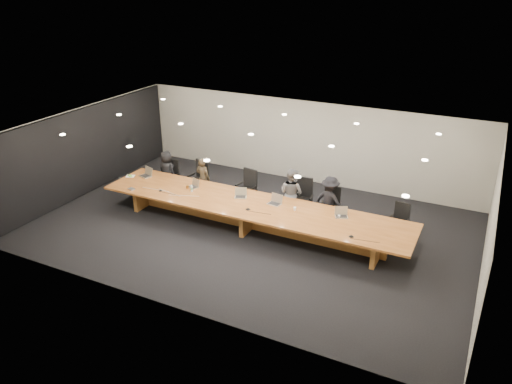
# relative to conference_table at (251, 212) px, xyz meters

# --- Properties ---
(ground) EXTENTS (12.00, 12.00, 0.00)m
(ground) POSITION_rel_conference_table_xyz_m (0.00, 0.00, -0.52)
(ground) COLOR black
(ground) RESTS_ON ground
(back_wall) EXTENTS (12.00, 0.02, 2.80)m
(back_wall) POSITION_rel_conference_table_xyz_m (0.00, 4.00, 0.88)
(back_wall) COLOR silver
(back_wall) RESTS_ON ground
(left_wall_panel) EXTENTS (0.08, 7.84, 2.74)m
(left_wall_panel) POSITION_rel_conference_table_xyz_m (-5.94, 0.00, 0.85)
(left_wall_panel) COLOR black
(left_wall_panel) RESTS_ON ground
(conference_table) EXTENTS (9.00, 1.80, 0.75)m
(conference_table) POSITION_rel_conference_table_xyz_m (0.00, 0.00, 0.00)
(conference_table) COLOR brown
(conference_table) RESTS_ON ground
(chair_far_left) EXTENTS (0.56, 0.56, 1.05)m
(chair_far_left) POSITION_rel_conference_table_xyz_m (-3.61, 1.21, 0.01)
(chair_far_left) COLOR black
(chair_far_left) RESTS_ON ground
(chair_left) EXTENTS (0.69, 0.69, 1.19)m
(chair_left) POSITION_rel_conference_table_xyz_m (-2.53, 1.23, 0.08)
(chair_left) COLOR black
(chair_left) RESTS_ON ground
(chair_mid_left) EXTENTS (0.69, 0.69, 1.17)m
(chair_mid_left) POSITION_rel_conference_table_xyz_m (-0.82, 1.27, 0.06)
(chair_mid_left) COLOR black
(chair_mid_left) RESTS_ON ground
(chair_mid_right) EXTENTS (0.66, 0.66, 1.20)m
(chair_mid_right) POSITION_rel_conference_table_xyz_m (1.00, 1.30, 0.08)
(chair_mid_right) COLOR black
(chair_mid_right) RESTS_ON ground
(chair_right) EXTENTS (0.65, 0.65, 1.10)m
(chair_right) POSITION_rel_conference_table_xyz_m (1.91, 1.27, 0.03)
(chair_right) COLOR black
(chair_right) RESTS_ON ground
(chair_far_right) EXTENTS (0.59, 0.59, 1.01)m
(chair_far_right) POSITION_rel_conference_table_xyz_m (3.81, 1.28, -0.02)
(chair_far_right) COLOR black
(chair_far_right) RESTS_ON ground
(person_a) EXTENTS (0.74, 0.56, 1.37)m
(person_a) POSITION_rel_conference_table_xyz_m (-3.68, 1.17, 0.16)
(person_a) COLOR black
(person_a) RESTS_ON ground
(person_b) EXTENTS (0.51, 0.34, 1.35)m
(person_b) POSITION_rel_conference_table_xyz_m (-2.29, 1.16, 0.16)
(person_b) COLOR #33291B
(person_b) RESTS_ON ground
(person_c) EXTENTS (0.87, 0.75, 1.53)m
(person_c) POSITION_rel_conference_table_xyz_m (0.73, 1.15, 0.24)
(person_c) COLOR #5A5A5C
(person_c) RESTS_ON ground
(person_d) EXTENTS (1.03, 0.73, 1.44)m
(person_d) POSITION_rel_conference_table_xyz_m (1.86, 1.24, 0.20)
(person_d) COLOR black
(person_d) RESTS_ON ground
(laptop_a) EXTENTS (0.44, 0.38, 0.29)m
(laptop_a) POSITION_rel_conference_table_xyz_m (-3.92, 0.35, 0.38)
(laptop_a) COLOR #B5A78A
(laptop_a) RESTS_ON conference_table
(laptop_b) EXTENTS (0.38, 0.33, 0.25)m
(laptop_b) POSITION_rel_conference_table_xyz_m (-2.10, 0.28, 0.36)
(laptop_b) COLOR #BBAD8F
(laptop_b) RESTS_ON conference_table
(laptop_c) EXTENTS (0.41, 0.36, 0.27)m
(laptop_c) POSITION_rel_conference_table_xyz_m (-0.48, 0.27, 0.36)
(laptop_c) COLOR #B6AA8B
(laptop_c) RESTS_ON conference_table
(laptop_d) EXTENTS (0.39, 0.31, 0.28)m
(laptop_d) POSITION_rel_conference_table_xyz_m (0.58, 0.28, 0.37)
(laptop_d) COLOR tan
(laptop_d) RESTS_ON conference_table
(laptop_e) EXTENTS (0.40, 0.36, 0.26)m
(laptop_e) POSITION_rel_conference_table_xyz_m (2.49, 0.35, 0.36)
(laptop_e) COLOR #BBAA8E
(laptop_e) RESTS_ON conference_table
(water_bottle) EXTENTS (0.06, 0.06, 0.19)m
(water_bottle) POSITION_rel_conference_table_xyz_m (-1.95, -0.01, 0.32)
(water_bottle) COLOR silver
(water_bottle) RESTS_ON conference_table
(amber_mug) EXTENTS (0.09, 0.09, 0.10)m
(amber_mug) POSITION_rel_conference_table_xyz_m (-2.20, 0.15, 0.28)
(amber_mug) COLOR brown
(amber_mug) RESTS_ON conference_table
(paper_cup_near) EXTENTS (0.09, 0.09, 0.09)m
(paper_cup_near) POSITION_rel_conference_table_xyz_m (1.23, 0.17, 0.28)
(paper_cup_near) COLOR white
(paper_cup_near) RESTS_ON conference_table
(paper_cup_far) EXTENTS (0.08, 0.08, 0.08)m
(paper_cup_far) POSITION_rel_conference_table_xyz_m (2.44, 0.27, 0.27)
(paper_cup_far) COLOR white
(paper_cup_far) RESTS_ON conference_table
(notepad) EXTENTS (0.32, 0.29, 0.02)m
(notepad) POSITION_rel_conference_table_xyz_m (-4.35, 0.14, 0.24)
(notepad) COLOR white
(notepad) RESTS_ON conference_table
(lime_gadget) EXTENTS (0.17, 0.13, 0.02)m
(lime_gadget) POSITION_rel_conference_table_xyz_m (-4.34, 0.12, 0.26)
(lime_gadget) COLOR #62B430
(lime_gadget) RESTS_ON notepad
(av_box) EXTENTS (0.22, 0.19, 0.03)m
(av_box) POSITION_rel_conference_table_xyz_m (-3.65, -0.66, 0.24)
(av_box) COLOR #ABACB0
(av_box) RESTS_ON conference_table
(mic_left) EXTENTS (0.14, 0.14, 0.03)m
(mic_left) POSITION_rel_conference_table_xyz_m (-2.82, -0.36, 0.24)
(mic_left) COLOR black
(mic_left) RESTS_ON conference_table
(mic_center) EXTENTS (0.15, 0.15, 0.03)m
(mic_center) POSITION_rel_conference_table_xyz_m (0.07, -0.34, 0.25)
(mic_center) COLOR black
(mic_center) RESTS_ON conference_table
(mic_right) EXTENTS (0.16, 0.16, 0.03)m
(mic_right) POSITION_rel_conference_table_xyz_m (3.03, -0.58, 0.25)
(mic_right) COLOR black
(mic_right) RESTS_ON conference_table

